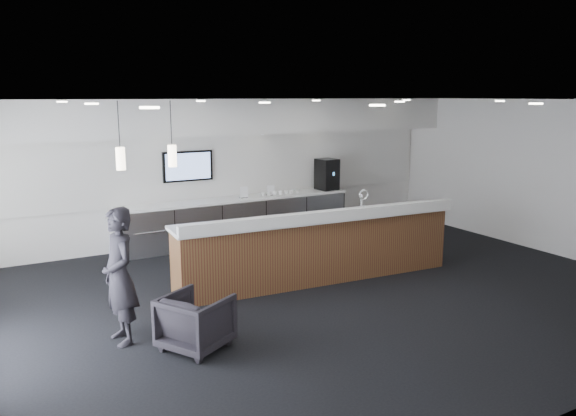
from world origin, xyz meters
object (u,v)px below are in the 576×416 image
coffee_machine (327,174)px  lounge_guest (119,276)px  service_counter (318,247)px  armchair (196,322)px

coffee_machine → lounge_guest: bearing=-150.0°
service_counter → armchair: service_counter is taller
service_counter → lounge_guest: size_ratio=2.86×
coffee_machine → armchair: coffee_machine is taller
service_counter → coffee_machine: bearing=58.3°
coffee_machine → lounge_guest: 6.76m
service_counter → armchair: (-2.70, -1.50, -0.23)m
coffee_machine → armchair: (-4.80, -4.46, -0.96)m
armchair → service_counter: bearing=-91.2°
service_counter → lounge_guest: (-3.45, -0.87, 0.29)m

